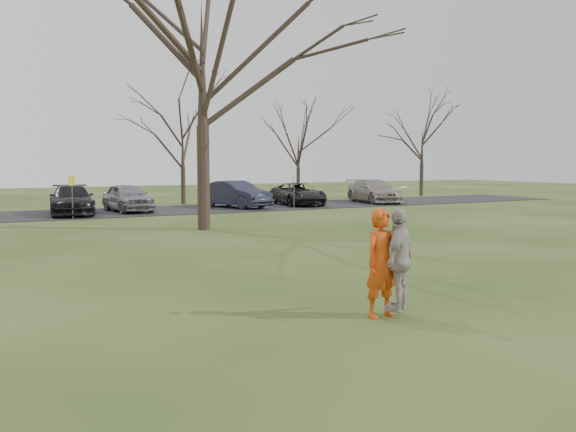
% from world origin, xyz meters
% --- Properties ---
extents(ground, '(120.00, 120.00, 0.00)m').
position_xyz_m(ground, '(0.00, 0.00, 0.00)').
color(ground, '#1E380F').
rests_on(ground, ground).
extents(parking_strip, '(62.00, 6.50, 0.04)m').
position_xyz_m(parking_strip, '(0.00, 25.00, 0.02)').
color(parking_strip, black).
rests_on(parking_strip, ground).
extents(player_defender, '(0.74, 0.52, 1.94)m').
position_xyz_m(player_defender, '(-0.19, 0.11, 0.97)').
color(player_defender, '#CB4510').
rests_on(player_defender, ground).
extents(car_3, '(2.70, 5.37, 1.50)m').
position_xyz_m(car_3, '(-1.66, 24.47, 0.79)').
color(car_3, black).
rests_on(car_3, parking_strip).
extents(car_4, '(2.20, 4.64, 1.53)m').
position_xyz_m(car_4, '(1.34, 24.99, 0.81)').
color(car_4, gray).
rests_on(car_4, parking_strip).
extents(car_5, '(3.11, 5.06, 1.57)m').
position_xyz_m(car_5, '(7.62, 24.77, 0.83)').
color(car_5, '#272A3B').
rests_on(car_5, parking_strip).
extents(car_6, '(2.83, 5.16, 1.37)m').
position_xyz_m(car_6, '(11.86, 24.89, 0.72)').
color(car_6, black).
rests_on(car_6, parking_strip).
extents(car_7, '(2.88, 5.43, 1.50)m').
position_xyz_m(car_7, '(17.46, 24.62, 0.79)').
color(car_7, gray).
rests_on(car_7, parking_strip).
extents(catching_play, '(1.14, 0.97, 2.25)m').
position_xyz_m(catching_play, '(0.11, -0.01, 1.03)').
color(catching_play, '#B0A29E').
rests_on(catching_play, ground).
extents(sign_yellow, '(0.35, 0.35, 2.08)m').
position_xyz_m(sign_yellow, '(-2.00, 22.00, 1.45)').
color(sign_yellow, '#47474C').
rests_on(sign_yellow, ground).
extents(sign_white, '(0.35, 0.35, 2.08)m').
position_xyz_m(sign_white, '(10.00, 22.00, 1.45)').
color(sign_white, '#47474C').
rests_on(sign_white, ground).
extents(big_tree, '(9.00, 9.00, 14.00)m').
position_xyz_m(big_tree, '(2.00, 15.00, 7.00)').
color(big_tree, '#352821').
rests_on(big_tree, ground).
extents(small_tree_row, '(55.00, 5.90, 8.50)m').
position_xyz_m(small_tree_row, '(4.38, 30.06, 3.89)').
color(small_tree_row, '#352821').
rests_on(small_tree_row, ground).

